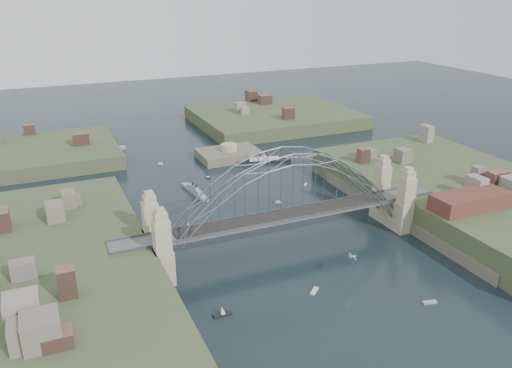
% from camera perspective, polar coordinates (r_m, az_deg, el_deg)
% --- Properties ---
extents(ground, '(500.00, 500.00, 0.00)m').
position_cam_1_polar(ground, '(129.36, 3.24, -6.77)').
color(ground, black).
rests_on(ground, ground).
extents(bridge, '(84.00, 13.80, 24.60)m').
position_cam_1_polar(bridge, '(124.09, 3.35, -1.74)').
color(bridge, '#525255').
rests_on(bridge, ground).
extents(shore_west, '(50.50, 90.00, 12.00)m').
position_cam_1_polar(shore_west, '(117.28, -23.10, -10.68)').
color(shore_west, '#3A4729').
rests_on(shore_west, ground).
extents(shore_east, '(50.50, 90.00, 12.00)m').
position_cam_1_polar(shore_east, '(160.68, 21.83, -1.82)').
color(shore_east, '#3A4729').
rests_on(shore_east, ground).
extents(headland_nw, '(60.00, 45.00, 9.00)m').
position_cam_1_polar(headland_nw, '(205.52, -23.34, 2.38)').
color(headland_nw, '#3A4729').
rests_on(headland_nw, ground).
extents(headland_ne, '(70.00, 55.00, 9.50)m').
position_cam_1_polar(headland_ne, '(242.60, 2.07, 6.85)').
color(headland_ne, '#3A4729').
rests_on(headland_ne, ground).
extents(fort_island, '(22.00, 16.00, 9.40)m').
position_cam_1_polar(fort_island, '(193.14, -2.96, 2.74)').
color(fort_island, '#565144').
rests_on(fort_island, ground).
extents(wharf_shed, '(20.00, 8.00, 4.00)m').
position_cam_1_polar(wharf_shed, '(139.80, 22.36, -1.71)').
color(wharf_shed, '#592D26').
rests_on(wharf_shed, shore_east).
extents(finger_pier, '(4.00, 22.00, 1.40)m').
position_cam_1_polar(finger_pier, '(131.80, 24.54, -7.93)').
color(finger_pier, '#525255').
rests_on(finger_pier, ground).
extents(naval_cruiser_near, '(4.09, 15.95, 4.74)m').
position_cam_1_polar(naval_cruiser_near, '(160.90, -6.70, -0.82)').
color(naval_cruiser_near, '#909798').
rests_on(naval_cruiser_near, ground).
extents(naval_cruiser_far, '(14.25, 11.11, 5.39)m').
position_cam_1_polar(naval_cruiser_far, '(205.27, -15.78, 3.42)').
color(naval_cruiser_far, '#909798').
rests_on(naval_cruiser_far, ground).
extents(ocean_liner, '(19.48, 7.12, 4.76)m').
position_cam_1_polar(ocean_liner, '(187.54, 0.88, 2.54)').
color(ocean_liner, black).
rests_on(ocean_liner, ground).
extents(aeroplane, '(1.76, 3.25, 0.47)m').
position_cam_1_polar(aeroplane, '(114.30, 10.46, -7.79)').
color(aeroplane, '#9EA1A4').
extents(small_boat_a, '(1.24, 2.44, 2.38)m').
position_cam_1_polar(small_boat_a, '(138.42, -7.46, -4.57)').
color(small_boat_a, silver).
rests_on(small_boat_a, ground).
extents(small_boat_b, '(2.02, 1.38, 1.43)m').
position_cam_1_polar(small_boat_b, '(153.21, 2.43, -2.02)').
color(small_boat_b, silver).
rests_on(small_boat_b, ground).
extents(small_boat_c, '(2.85, 2.69, 0.45)m').
position_cam_1_polar(small_boat_c, '(112.13, 6.39, -11.56)').
color(small_boat_c, silver).
rests_on(small_boat_c, ground).
extents(small_boat_d, '(1.86, 2.04, 0.45)m').
position_cam_1_polar(small_boat_d, '(167.57, 5.44, -0.08)').
color(small_boat_d, silver).
rests_on(small_boat_d, ground).
extents(small_boat_e, '(2.96, 3.96, 0.45)m').
position_cam_1_polar(small_boat_e, '(170.01, -15.00, -0.41)').
color(small_boat_e, silver).
rests_on(small_boat_e, ground).
extents(small_boat_f, '(1.72, 1.19, 1.43)m').
position_cam_1_polar(small_boat_f, '(173.21, -5.25, 0.70)').
color(small_boat_f, silver).
rests_on(small_boat_f, ground).
extents(small_boat_g, '(3.07, 1.62, 0.45)m').
position_cam_1_polar(small_boat_g, '(113.55, 18.46, -12.18)').
color(small_boat_g, silver).
rests_on(small_boat_g, ground).
extents(small_boat_h, '(2.05, 1.54, 1.43)m').
position_cam_1_polar(small_boat_h, '(188.92, -10.41, 2.19)').
color(small_boat_h, silver).
rests_on(small_boat_h, ground).
extents(small_boat_i, '(2.63, 1.11, 0.45)m').
position_cam_1_polar(small_boat_i, '(154.08, 13.00, -2.50)').
color(small_boat_i, silver).
rests_on(small_boat_i, ground).
extents(small_boat_j, '(3.70, 1.29, 2.38)m').
position_cam_1_polar(small_boat_j, '(104.46, -3.72, -13.85)').
color(small_boat_j, silver).
rests_on(small_boat_j, ground).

